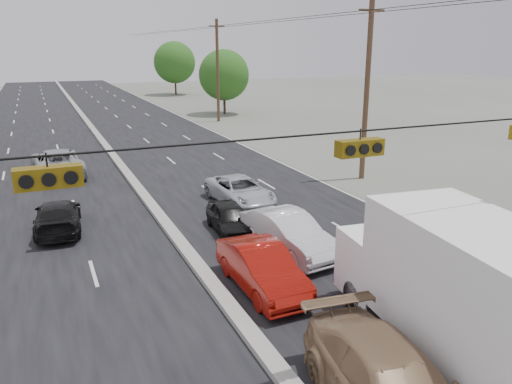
# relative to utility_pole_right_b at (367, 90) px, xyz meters

# --- Properties ---
(road_surface) EXTENTS (20.00, 160.00, 0.02)m
(road_surface) POSITION_rel_utility_pole_right_b_xyz_m (-12.50, 15.00, -5.11)
(road_surface) COLOR black
(road_surface) RESTS_ON ground
(center_median) EXTENTS (0.50, 160.00, 0.20)m
(center_median) POSITION_rel_utility_pole_right_b_xyz_m (-12.50, 15.00, -5.01)
(center_median) COLOR gray
(center_median) RESTS_ON ground
(utility_pole_right_b) EXTENTS (1.60, 0.30, 10.00)m
(utility_pole_right_b) POSITION_rel_utility_pole_right_b_xyz_m (0.00, 0.00, 0.00)
(utility_pole_right_b) COLOR #422D1E
(utility_pole_right_b) RESTS_ON ground
(utility_pole_right_c) EXTENTS (1.60, 0.30, 10.00)m
(utility_pole_right_c) POSITION_rel_utility_pole_right_b_xyz_m (0.00, 25.00, 0.00)
(utility_pole_right_c) COLOR #422D1E
(utility_pole_right_c) RESTS_ON ground
(traffic_signals) EXTENTS (25.00, 0.30, 0.54)m
(traffic_signals) POSITION_rel_utility_pole_right_b_xyz_m (-11.10, -15.00, 0.39)
(traffic_signals) COLOR black
(traffic_signals) RESTS_ON ground
(tree_right_mid) EXTENTS (5.60, 5.60, 7.14)m
(tree_right_mid) POSITION_rel_utility_pole_right_b_xyz_m (2.50, 30.00, -0.77)
(tree_right_mid) COLOR #382619
(tree_right_mid) RESTS_ON ground
(tree_right_far) EXTENTS (6.40, 6.40, 8.16)m
(tree_right_far) POSITION_rel_utility_pole_right_b_xyz_m (3.50, 55.00, -0.15)
(tree_right_far) COLOR #382619
(tree_right_far) RESTS_ON ground
(box_truck) EXTENTS (3.42, 7.61, 3.74)m
(box_truck) POSITION_rel_utility_pole_right_b_xyz_m (-8.39, -15.37, -3.19)
(box_truck) COLOR black
(box_truck) RESTS_ON ground
(red_sedan) EXTENTS (1.60, 4.42, 1.45)m
(red_sedan) POSITION_rel_utility_pole_right_b_xyz_m (-11.10, -10.35, -4.38)
(red_sedan) COLOR maroon
(red_sedan) RESTS_ON ground
(queue_car_a) EXTENTS (1.72, 3.70, 1.23)m
(queue_car_a) POSITION_rel_utility_pole_right_b_xyz_m (-10.22, -5.23, -4.49)
(queue_car_a) COLOR black
(queue_car_a) RESTS_ON ground
(queue_car_b) EXTENTS (2.23, 4.82, 1.53)m
(queue_car_b) POSITION_rel_utility_pole_right_b_xyz_m (-9.00, -8.08, -4.34)
(queue_car_b) COLOR silver
(queue_car_b) RESTS_ON ground
(queue_car_c) EXTENTS (2.50, 4.84, 1.31)m
(queue_car_c) POSITION_rel_utility_pole_right_b_xyz_m (-8.37, -1.71, -4.45)
(queue_car_c) COLOR #B9BBC1
(queue_car_c) RESTS_ON ground
(oncoming_near) EXTENTS (2.13, 4.54, 1.28)m
(oncoming_near) POSITION_rel_utility_pole_right_b_xyz_m (-16.73, -2.12, -4.47)
(oncoming_near) COLOR black
(oncoming_near) RESTS_ON ground
(oncoming_far) EXTENTS (2.99, 5.95, 1.62)m
(oncoming_far) POSITION_rel_utility_pole_right_b_xyz_m (-16.29, 7.78, -4.30)
(oncoming_far) COLOR #A1A4A9
(oncoming_far) RESTS_ON ground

